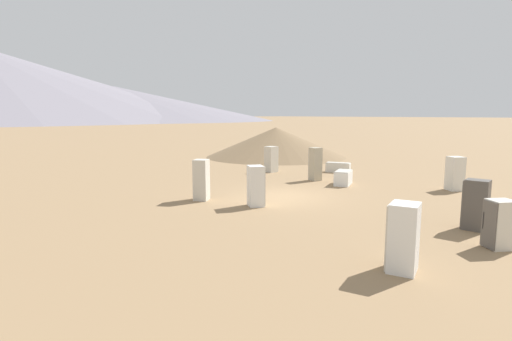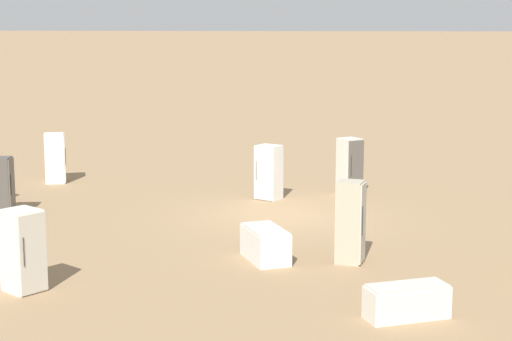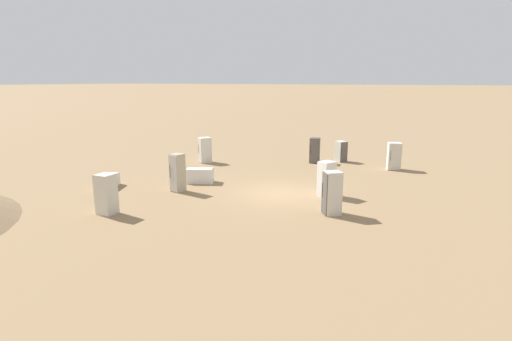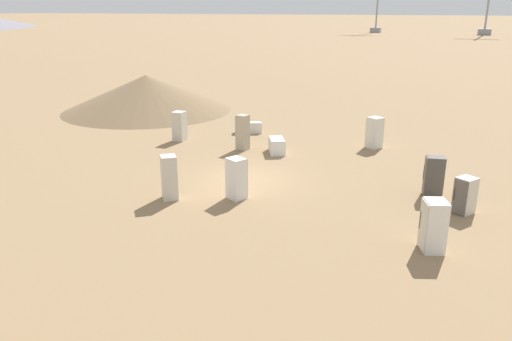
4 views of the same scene
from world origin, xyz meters
The scene contains 13 objects.
ground_plane centered at (0.00, 0.00, 0.00)m, with size 1000.00×1000.00×0.00m, color #937551.
mountain_ridge_0 centered at (-225.47, 83.93, 10.21)m, with size 191.68×191.68×20.41m.
dirt_mound centered at (-12.90, 12.03, 1.33)m, with size 12.60×12.60×2.66m.
discarded_fridge_0 centered at (-2.00, 4.59, 0.96)m, with size 0.71×0.68×1.92m.
discarded_fridge_1 centered at (0.62, -2.35, 0.86)m, with size 0.91×0.89×1.71m.
discarded_fridge_2 centered at (8.28, -4.33, 0.85)m, with size 0.90×0.95×1.71m.
discarded_fridge_3 centered at (-1.90, -3.39, 0.92)m, with size 0.89×0.91×1.84m.
discarded_fridge_4 centered at (8.08, 0.83, 0.85)m, with size 0.85×0.72×1.69m.
discarded_fridge_5 centered at (9.27, -0.67, 0.71)m, with size 0.89×0.92×1.42m.
discarded_fridge_6 centered at (-0.03, 4.63, 0.39)m, with size 1.34×1.67×0.78m.
discarded_fridge_7 centered at (-3.10, 8.26, 0.33)m, with size 1.69×1.21×0.66m.
discarded_fridge_8 centered at (-6.18, 5.05, 0.86)m, with size 0.68×0.76×1.72m.
discarded_fridge_9 centered at (4.69, 7.52, 0.86)m, with size 0.99×0.97×1.72m.
Camera 1 is at (12.94, -13.26, 3.84)m, focal length 28.00 mm.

